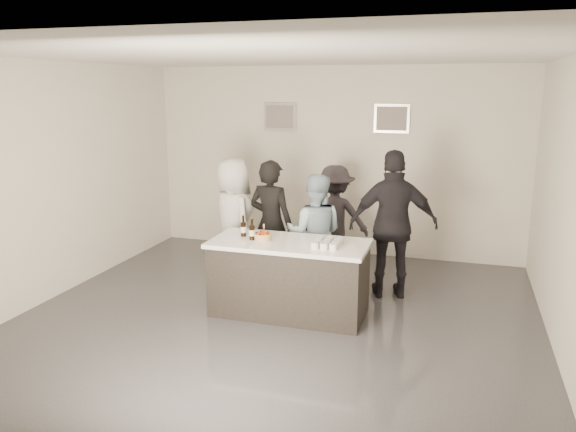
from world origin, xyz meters
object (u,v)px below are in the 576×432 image
object	(u,v)px
beer_bottle_b	(252,229)
person_guest_left	(234,221)
person_guest_right	(394,225)
bar_counter	(289,278)
person_main_blue	(315,233)
person_guest_back	(334,218)
beer_bottle_a	(243,226)
cake	(263,237)
person_main_black	(271,224)

from	to	relation	value
beer_bottle_b	person_guest_left	xyz separation A→B (m)	(-0.65, 0.98, -0.17)
person_guest_left	person_guest_right	distance (m)	2.19
bar_counter	beer_bottle_b	xyz separation A→B (m)	(-0.44, -0.05, 0.58)
beer_bottle_b	person_main_blue	distance (m)	1.08
bar_counter	person_guest_back	distance (m)	1.88
person_guest_back	bar_counter	bearing A→B (deg)	72.33
beer_bottle_b	beer_bottle_a	bearing A→B (deg)	142.61
person_main_blue	cake	bearing A→B (deg)	57.42
cake	person_guest_back	distance (m)	1.94
person_main_black	person_guest_left	bearing A→B (deg)	6.65
bar_counter	person_main_blue	distance (m)	0.92
person_main_black	beer_bottle_b	bearing A→B (deg)	105.69
bar_counter	person_main_black	bearing A→B (deg)	120.81
person_guest_left	beer_bottle_a	bearing A→B (deg)	162.15
person_guest_left	beer_bottle_b	bearing A→B (deg)	165.90
person_main_black	person_main_blue	size ratio (longest dim) A/B	1.10
beer_bottle_b	person_guest_back	distance (m)	2.00
person_main_black	person_guest_back	distance (m)	1.17
beer_bottle_a	cake	bearing A→B (deg)	-19.62
beer_bottle_b	person_guest_right	world-z (taller)	person_guest_right
beer_bottle_b	person_guest_right	bearing A→B (deg)	33.22
person_main_black	person_guest_back	xyz separation A→B (m)	(0.66, 0.96, -0.09)
person_guest_left	person_guest_back	world-z (taller)	person_guest_left
bar_counter	person_main_black	size ratio (longest dim) A/B	1.07
cake	beer_bottle_b	bearing A→B (deg)	-171.97
person_guest_right	beer_bottle_a	bearing A→B (deg)	13.98
cake	beer_bottle_a	distance (m)	0.32
bar_counter	person_main_blue	xyz separation A→B (m)	(0.09, 0.85, 0.34)
person_guest_right	person_main_blue	bearing A→B (deg)	-7.63
cake	person_main_black	distance (m)	0.95
bar_counter	person_guest_left	distance (m)	1.49
beer_bottle_b	person_guest_back	size ratio (longest dim) A/B	0.17
beer_bottle_a	person_main_black	bearing A→B (deg)	84.96
bar_counter	person_guest_right	xyz separation A→B (m)	(1.10, 0.96, 0.51)
person_guest_left	person_guest_back	xyz separation A→B (m)	(1.22, 0.92, -0.08)
person_main_black	person_main_blue	xyz separation A→B (m)	(0.62, -0.03, -0.08)
bar_counter	person_main_blue	bearing A→B (deg)	83.85
person_guest_left	person_guest_right	xyz separation A→B (m)	(2.19, 0.03, 0.09)
beer_bottle_a	person_guest_back	xyz separation A→B (m)	(0.73, 1.78, -0.25)
person_guest_right	beer_bottle_b	bearing A→B (deg)	19.53
person_main_blue	bar_counter	bearing A→B (deg)	76.02
person_main_black	person_guest_left	size ratio (longest dim) A/B	1.01
beer_bottle_a	person_main_blue	bearing A→B (deg)	48.56
bar_counter	beer_bottle_b	distance (m)	0.73
person_guest_left	person_guest_right	bearing A→B (deg)	-136.65
person_main_black	person_guest_right	size ratio (longest dim) A/B	0.91
person_main_blue	person_guest_right	distance (m)	1.03
beer_bottle_a	beer_bottle_b	size ratio (longest dim) A/B	1.00
person_main_blue	person_guest_back	xyz separation A→B (m)	(0.04, 1.00, -0.01)
bar_counter	cake	size ratio (longest dim) A/B	9.37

